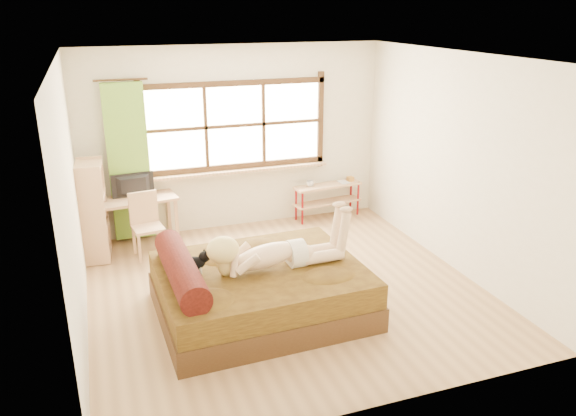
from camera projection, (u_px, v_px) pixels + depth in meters
name	position (u px, v px, depth m)	size (l,w,h in m)	color
floor	(285.00, 288.00, 6.73)	(4.50, 4.50, 0.00)	#9E754C
ceiling	(285.00, 57.00, 5.82)	(4.50, 4.50, 0.00)	white
wall_back	(235.00, 139.00, 8.27)	(4.50, 4.50, 0.00)	silver
wall_front	(381.00, 263.00, 4.28)	(4.50, 4.50, 0.00)	silver
wall_left	(71.00, 203.00, 5.57)	(4.50, 4.50, 0.00)	silver
wall_right	(456.00, 163.00, 6.97)	(4.50, 4.50, 0.00)	silver
window	(235.00, 129.00, 8.19)	(2.80, 0.16, 1.46)	#FFEDBF
curtain	(129.00, 163.00, 7.75)	(0.55, 0.10, 2.20)	#558B26
bed	(256.00, 289.00, 6.10)	(2.24, 1.82, 0.83)	#352010
woman	(275.00, 239.00, 5.92)	(1.53, 0.44, 0.66)	beige
kitten	(192.00, 262.00, 5.85)	(0.33, 0.13, 0.26)	black
desk	(136.00, 205.00, 7.79)	(1.16, 0.64, 0.69)	tan
monitor	(134.00, 186.00, 7.74)	(0.58, 0.08, 0.33)	black
chair	(146.00, 221.00, 7.52)	(0.43, 0.43, 0.86)	tan
pipe_shelf	(328.00, 193.00, 8.88)	(1.12, 0.39, 0.62)	tan
cup	(310.00, 184.00, 8.72)	(0.12, 0.12, 0.09)	gray
book	(339.00, 183.00, 8.89)	(0.15, 0.20, 0.02)	gray
bookshelf	(93.00, 211.00, 7.34)	(0.37, 0.60, 1.32)	tan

